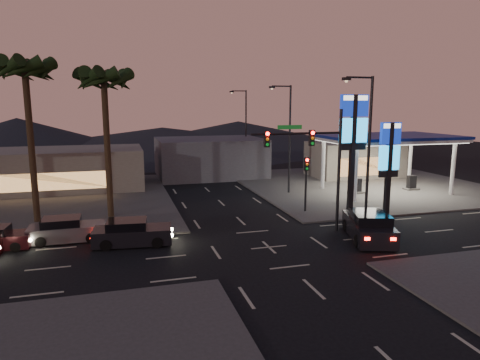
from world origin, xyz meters
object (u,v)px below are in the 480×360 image
object	(u,v)px
gas_station	(387,139)
car_lane_a_front	(131,233)
car_lane_b_front	(66,230)
suv_station	(369,226)
traffic_signal_mast	(315,153)
pylon_sign_short	(389,154)
pylon_sign_tall	(353,130)

from	to	relation	value
gas_station	car_lane_a_front	bearing A→B (deg)	-158.67
gas_station	car_lane_b_front	bearing A→B (deg)	-164.88
gas_station	suv_station	world-z (taller)	gas_station
car_lane_b_front	gas_station	bearing A→B (deg)	15.12
gas_station	traffic_signal_mast	world-z (taller)	traffic_signal_mast
pylon_sign_short	car_lane_a_front	size ratio (longest dim) A/B	1.45
car_lane_b_front	pylon_sign_tall	bearing A→B (deg)	2.70
pylon_sign_tall	traffic_signal_mast	world-z (taller)	pylon_sign_tall
pylon_sign_tall	suv_station	world-z (taller)	pylon_sign_tall
car_lane_a_front	gas_station	bearing A→B (deg)	21.33
traffic_signal_mast	pylon_sign_short	bearing A→B (deg)	19.13
gas_station	suv_station	distance (m)	16.09
traffic_signal_mast	car_lane_a_front	xyz separation A→B (m)	(-11.49, 0.75, -4.52)
pylon_sign_short	pylon_sign_tall	bearing A→B (deg)	158.20
gas_station	car_lane_a_front	size ratio (longest dim) A/B	2.53
gas_station	pylon_sign_tall	size ratio (longest dim) A/B	1.36
pylon_sign_tall	traffic_signal_mast	bearing A→B (deg)	-143.48
pylon_sign_tall	car_lane_b_front	size ratio (longest dim) A/B	1.96
gas_station	pylon_sign_short	xyz separation A→B (m)	(-5.00, -7.50, -0.42)
traffic_signal_mast	car_lane_b_front	distance (m)	16.18
gas_station	car_lane_b_front	xyz separation A→B (m)	(-27.56, -7.45, -4.39)
suv_station	car_lane_a_front	bearing A→B (deg)	168.14
gas_station	traffic_signal_mast	bearing A→B (deg)	-140.72
suv_station	pylon_sign_short	bearing A→B (deg)	46.35
traffic_signal_mast	car_lane_a_front	size ratio (longest dim) A/B	1.66
pylon_sign_short	car_lane_b_front	distance (m)	22.90
pylon_sign_short	traffic_signal_mast	distance (m)	7.69
suv_station	traffic_signal_mast	bearing A→B (deg)	140.54
gas_station	car_lane_a_front	xyz separation A→B (m)	(-23.73, -9.26, -4.37)
pylon_sign_short	traffic_signal_mast	xyz separation A→B (m)	(-7.24, -2.51, 0.57)
pylon_sign_short	suv_station	size ratio (longest dim) A/B	1.22
car_lane_a_front	car_lane_b_front	xyz separation A→B (m)	(-3.82, 1.82, -0.02)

